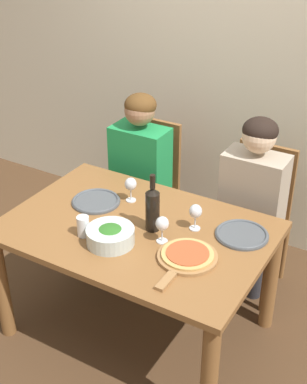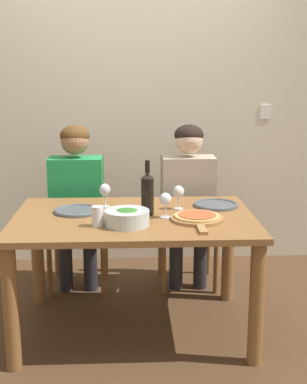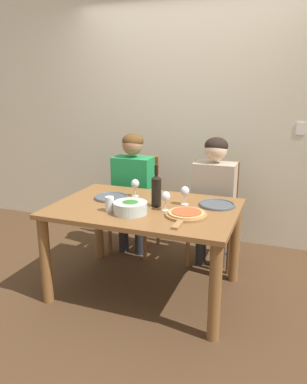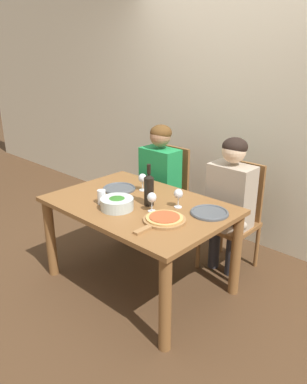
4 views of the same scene
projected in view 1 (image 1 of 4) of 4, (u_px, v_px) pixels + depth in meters
ground_plane at (138, 327)px, 3.28m from camera, size 40.00×40.00×0.00m
back_wall at (239, 57)px, 3.61m from camera, size 10.00×0.06×2.70m
dining_table at (137, 245)px, 2.97m from camera, size 1.44×0.97×0.74m
chair_left at (148, 185)px, 3.81m from camera, size 0.42×0.42×0.96m
chair_right at (256, 215)px, 3.45m from camera, size 0.42×0.42×0.96m
person_woman at (139, 163)px, 3.61m from camera, size 0.47×0.51×1.21m
person_man at (252, 194)px, 3.25m from camera, size 0.47×0.51×1.21m
wine_bottle at (153, 208)px, 2.83m from camera, size 0.08×0.08×0.33m
broccoli_bowl at (110, 236)px, 2.76m from camera, size 0.25×0.25×0.10m
dinner_plate_left at (96, 201)px, 3.14m from camera, size 0.29×0.29×0.02m
dinner_plate_right at (242, 234)px, 2.84m from camera, size 0.29×0.29×0.02m
pizza_on_board at (187, 256)px, 2.66m from camera, size 0.30×0.44×0.04m
wine_glass_left at (131, 185)px, 3.11m from camera, size 0.07×0.07×0.15m
wine_glass_right at (196, 212)px, 2.85m from camera, size 0.07×0.07×0.15m
wine_glass_centre at (162, 225)px, 2.74m from camera, size 0.07×0.07×0.15m
water_tumbler at (83, 226)px, 2.82m from camera, size 0.07×0.07×0.11m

